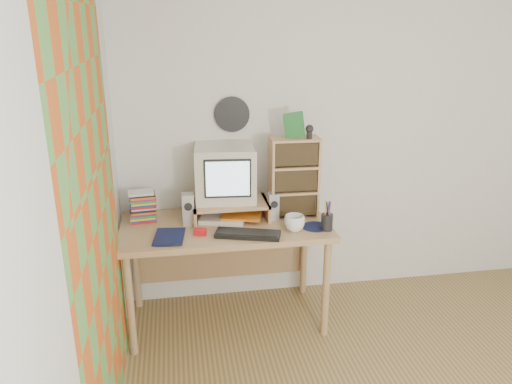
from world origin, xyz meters
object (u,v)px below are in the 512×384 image
object	(u,v)px
keyboard	(248,234)
mug	(295,223)
cd_rack	(294,177)
dvd_stack	(143,204)
diary	(154,235)
crt_monitor	(225,174)
desk	(224,238)

from	to	relation	value
keyboard	mug	xyz separation A→B (m)	(0.31, 0.04, 0.04)
keyboard	cd_rack	bearing A→B (deg)	57.90
dvd_stack	diary	bearing A→B (deg)	-81.32
mug	diary	xyz separation A→B (m)	(-0.90, 0.02, -0.03)
crt_monitor	keyboard	xyz separation A→B (m)	(0.10, -0.38, -0.30)
keyboard	mug	size ratio (longest dim) A/B	3.08
dvd_stack	diary	world-z (taller)	dvd_stack
mug	dvd_stack	bearing A→B (deg)	161.26
dvd_stack	mug	size ratio (longest dim) A/B	1.80
crt_monitor	dvd_stack	bearing A→B (deg)	-174.81
mug	diary	bearing A→B (deg)	178.73
keyboard	mug	world-z (taller)	mug
crt_monitor	cd_rack	bearing A→B (deg)	-2.51
cd_rack	mug	distance (m)	0.36
keyboard	mug	distance (m)	0.32
cd_rack	desk	bearing A→B (deg)	-175.24
desk	dvd_stack	world-z (taller)	dvd_stack
cd_rack	mug	bearing A→B (deg)	-100.03
cd_rack	mug	size ratio (longest dim) A/B	4.15
crt_monitor	diary	bearing A→B (deg)	-142.31
keyboard	cd_rack	xyz separation A→B (m)	(0.37, 0.32, 0.26)
crt_monitor	keyboard	distance (m)	0.49
crt_monitor	diary	distance (m)	0.65
keyboard	dvd_stack	world-z (taller)	dvd_stack
crt_monitor	dvd_stack	distance (m)	0.60
crt_monitor	desk	bearing A→B (deg)	-100.57
keyboard	diary	size ratio (longest dim) A/B	1.82
dvd_stack	cd_rack	size ratio (longest dim) A/B	0.43
dvd_stack	mug	distance (m)	1.04
mug	crt_monitor	bearing A→B (deg)	140.69
keyboard	dvd_stack	distance (m)	0.77
desk	cd_rack	size ratio (longest dim) A/B	2.51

